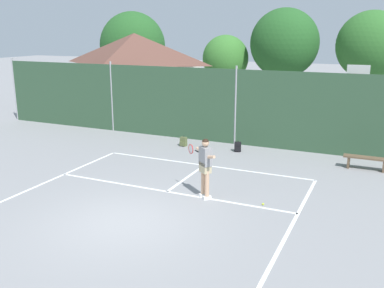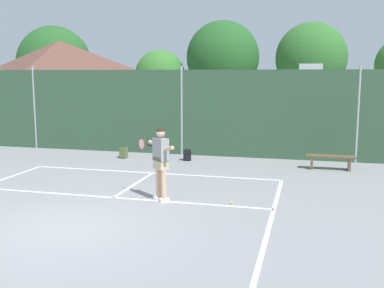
# 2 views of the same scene
# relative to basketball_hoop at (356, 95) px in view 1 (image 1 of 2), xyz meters

# --- Properties ---
(ground_plane) EXTENTS (120.00, 120.00, 0.00)m
(ground_plane) POSITION_rel_basketball_hoop_xyz_m (-4.82, -10.45, -2.31)
(ground_plane) COLOR gray
(court_markings) EXTENTS (8.30, 11.10, 0.01)m
(court_markings) POSITION_rel_basketball_hoop_xyz_m (-4.82, -9.81, -2.31)
(court_markings) COLOR white
(court_markings) RESTS_ON ground
(chainlink_fence) EXTENTS (26.09, 0.09, 3.46)m
(chainlink_fence) POSITION_rel_basketball_hoop_xyz_m (-4.82, -1.45, -0.65)
(chainlink_fence) COLOR #2D4C33
(chainlink_fence) RESTS_ON ground
(basketball_hoop) EXTENTS (0.90, 0.67, 3.55)m
(basketball_hoop) POSITION_rel_basketball_hoop_xyz_m (0.00, 0.00, 0.00)
(basketball_hoop) COLOR #9E9EA3
(basketball_hoop) RESTS_ON ground
(clubhouse_building) EXTENTS (6.84, 4.79, 4.78)m
(clubhouse_building) POSITION_rel_basketball_hoop_xyz_m (-12.22, 2.27, 0.17)
(clubhouse_building) COLOR silver
(clubhouse_building) RESTS_ON ground
(treeline_backdrop) EXTENTS (26.29, 4.59, 6.37)m
(treeline_backdrop) POSITION_rel_basketball_hoop_xyz_m (-7.81, 9.57, 1.51)
(treeline_backdrop) COLOR brown
(treeline_backdrop) RESTS_ON ground
(tennis_player) EXTENTS (1.22, 0.86, 1.85)m
(tennis_player) POSITION_rel_basketball_hoop_xyz_m (-3.54, -7.96, -1.20)
(tennis_player) COLOR silver
(tennis_player) RESTS_ON ground
(tennis_ball) EXTENTS (0.07, 0.07, 0.07)m
(tennis_ball) POSITION_rel_basketball_hoop_xyz_m (-1.77, -7.78, -2.28)
(tennis_ball) COLOR #CCE033
(tennis_ball) RESTS_ON ground
(backpack_olive) EXTENTS (0.31, 0.28, 0.46)m
(backpack_olive) POSITION_rel_basketball_hoop_xyz_m (-6.75, -2.75, -2.12)
(backpack_olive) COLOR #566038
(backpack_olive) RESTS_ON ground
(backpack_black) EXTENTS (0.32, 0.30, 0.46)m
(backpack_black) POSITION_rel_basketball_hoop_xyz_m (-4.29, -2.61, -2.12)
(backpack_black) COLOR black
(backpack_black) RESTS_ON ground
(courtside_bench) EXTENTS (1.60, 0.36, 0.48)m
(courtside_bench) POSITION_rel_basketball_hoop_xyz_m (0.75, -2.98, -1.95)
(courtside_bench) COLOR brown
(courtside_bench) RESTS_ON ground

